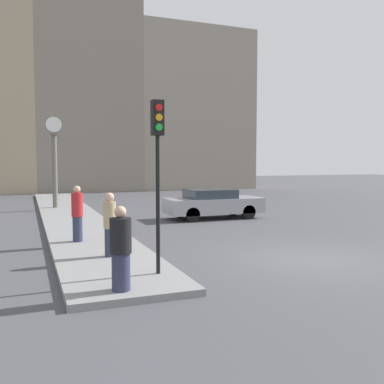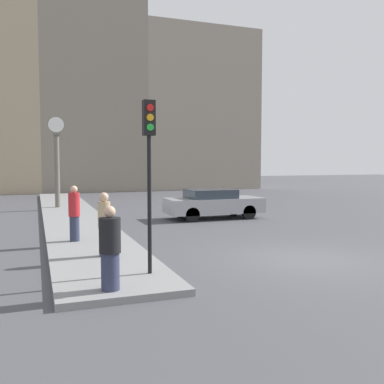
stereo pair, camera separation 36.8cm
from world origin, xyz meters
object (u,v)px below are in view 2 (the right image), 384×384
at_px(sedan_car, 213,203).
at_px(traffic_light_near, 149,150).
at_px(pedestrian_tan_coat, 104,224).
at_px(pedestrian_black_jacket, 110,249).
at_px(street_clock, 57,161).
at_px(pedestrian_red_top, 74,213).

height_order(sedan_car, traffic_light_near, traffic_light_near).
height_order(pedestrian_tan_coat, pedestrian_black_jacket, pedestrian_tan_coat).
height_order(sedan_car, street_clock, street_clock).
xyz_separation_m(traffic_light_near, pedestrian_red_top, (-1.23, 4.57, -1.85)).
xyz_separation_m(sedan_car, pedestrian_black_jacket, (-6.36, -9.94, 0.24)).
bearing_deg(pedestrian_red_top, street_clock, 90.02).
bearing_deg(pedestrian_red_top, sedan_car, 34.03).
height_order(street_clock, pedestrian_black_jacket, street_clock).
relative_size(pedestrian_tan_coat, pedestrian_black_jacket, 1.02).
distance_m(traffic_light_near, street_clock, 15.23).
bearing_deg(traffic_light_near, sedan_car, 59.36).
xyz_separation_m(sedan_car, traffic_light_near, (-5.33, -9.00, 2.16)).
xyz_separation_m(street_clock, pedestrian_black_jacket, (0.21, -16.12, -1.73)).
bearing_deg(pedestrian_black_jacket, pedestrian_red_top, 92.14).
relative_size(pedestrian_tan_coat, pedestrian_red_top, 0.97).
height_order(traffic_light_near, pedestrian_tan_coat, traffic_light_near).
xyz_separation_m(street_clock, pedestrian_red_top, (0.00, -10.61, -1.66)).
distance_m(pedestrian_tan_coat, pedestrian_black_jacket, 3.06).
height_order(traffic_light_near, street_clock, street_clock).
bearing_deg(pedestrian_tan_coat, pedestrian_black_jacket, -96.49).
relative_size(traffic_light_near, pedestrian_black_jacket, 2.32).
height_order(sedan_car, pedestrian_tan_coat, pedestrian_tan_coat).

